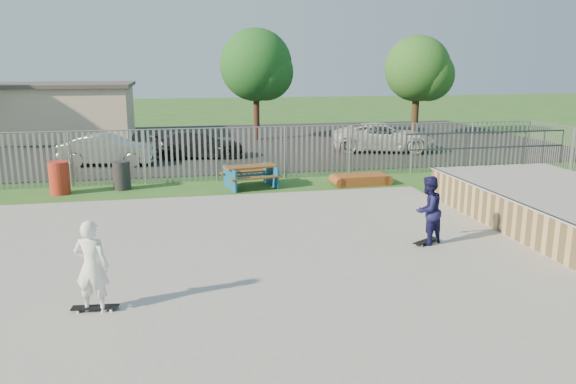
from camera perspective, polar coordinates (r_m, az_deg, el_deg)
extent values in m
plane|color=#2D5F20|center=(12.62, -8.54, -7.37)|extent=(120.00, 120.00, 0.00)
cube|color=gray|center=(12.60, -8.55, -7.05)|extent=(15.00, 12.00, 0.15)
cube|color=tan|center=(16.72, 25.71, -1.57)|extent=(4.00, 7.00, 1.05)
cube|color=#9E9E99|center=(16.61, 25.89, 0.26)|extent=(4.05, 7.05, 0.04)
cylinder|color=#383A3F|center=(15.49, 20.05, -0.02)|extent=(0.06, 7.00, 0.06)
cube|color=brown|center=(20.01, -3.82, 2.60)|extent=(1.95, 1.06, 0.06)
cube|color=brown|center=(19.50, -3.22, 1.43)|extent=(1.87, 0.64, 0.05)
cube|color=brown|center=(20.64, -4.36, 2.07)|extent=(1.87, 0.64, 0.05)
cube|color=navy|center=(20.08, -3.81, 1.56)|extent=(1.89, 1.73, 0.76)
cube|color=brown|center=(20.68, 7.40, 1.25)|extent=(1.85, 0.98, 0.36)
cylinder|color=#A72A19|center=(20.49, -22.21, 1.34)|extent=(0.67, 0.67, 1.11)
cylinder|color=#232325|center=(20.53, -16.54, 1.63)|extent=(0.60, 0.60, 0.99)
cube|color=black|center=(31.14, -10.49, 4.78)|extent=(40.00, 18.00, 0.02)
imported|color=#AFB0B4|center=(25.49, -17.79, 4.10)|extent=(4.17, 2.01, 1.32)
imported|color=black|center=(26.54, -9.08, 4.80)|extent=(4.39, 2.09, 1.24)
imported|color=silver|center=(28.52, 9.72, 5.52)|extent=(5.50, 3.60, 1.41)
cube|color=beige|center=(35.74, -23.77, 7.35)|extent=(10.00, 6.00, 3.00)
cube|color=#4C4742|center=(35.65, -24.01, 9.90)|extent=(10.40, 6.40, 0.20)
cylinder|color=#43251A|center=(32.41, -3.23, 8.50)|extent=(0.35, 0.35, 3.62)
sphere|color=#1B4F1C|center=(32.31, -3.28, 12.78)|extent=(4.05, 4.05, 4.05)
cylinder|color=#3C2C18|center=(34.64, 12.81, 8.33)|extent=(0.41, 0.41, 3.43)
sphere|color=#27561D|center=(34.54, 13.01, 12.12)|extent=(3.84, 3.84, 3.84)
cube|color=black|center=(13.82, 13.84, -4.84)|extent=(0.79, 0.57, 0.02)
cube|color=black|center=(10.51, -19.00, -11.00)|extent=(0.82, 0.28, 0.02)
imported|color=#171645|center=(13.61, 14.02, -1.82)|extent=(1.00, 0.94, 1.64)
imported|color=white|center=(10.23, -19.31, -7.13)|extent=(0.68, 0.54, 1.64)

